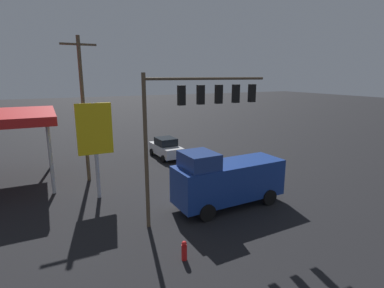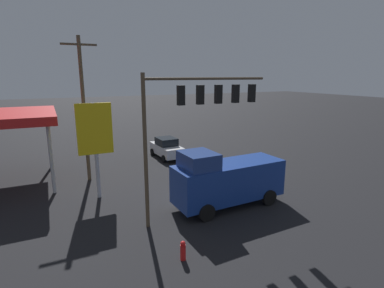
% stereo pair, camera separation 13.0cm
% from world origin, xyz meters
% --- Properties ---
extents(ground_plane, '(200.00, 200.00, 0.00)m').
position_xyz_m(ground_plane, '(0.00, 0.00, 0.00)').
color(ground_plane, black).
extents(traffic_signal_assembly, '(7.13, 0.43, 7.89)m').
position_xyz_m(traffic_signal_assembly, '(1.39, 1.51, 6.07)').
color(traffic_signal_assembly, brown).
rests_on(traffic_signal_assembly, ground).
extents(utility_pole, '(2.40, 0.26, 10.43)m').
position_xyz_m(utility_pole, '(6.09, -7.30, 5.51)').
color(utility_pole, brown).
rests_on(utility_pole, ground).
extents(price_sign, '(2.14, 0.27, 6.11)m').
position_xyz_m(price_sign, '(5.96, -3.58, 4.27)').
color(price_sign, '#B7B7BC').
rests_on(price_sign, ground).
extents(sedan_waiting, '(2.22, 4.48, 1.93)m').
position_xyz_m(sedan_waiting, '(-1.50, -10.72, 0.95)').
color(sedan_waiting, silver).
rests_on(sedan_waiting, ground).
extents(delivery_truck, '(6.88, 2.75, 3.58)m').
position_xyz_m(delivery_truck, '(-0.76, 1.15, 1.69)').
color(delivery_truck, navy).
rests_on(delivery_truck, ground).
extents(fire_hydrant, '(0.24, 0.24, 0.88)m').
position_xyz_m(fire_hydrant, '(3.83, 5.03, 0.44)').
color(fire_hydrant, red).
rests_on(fire_hydrant, ground).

